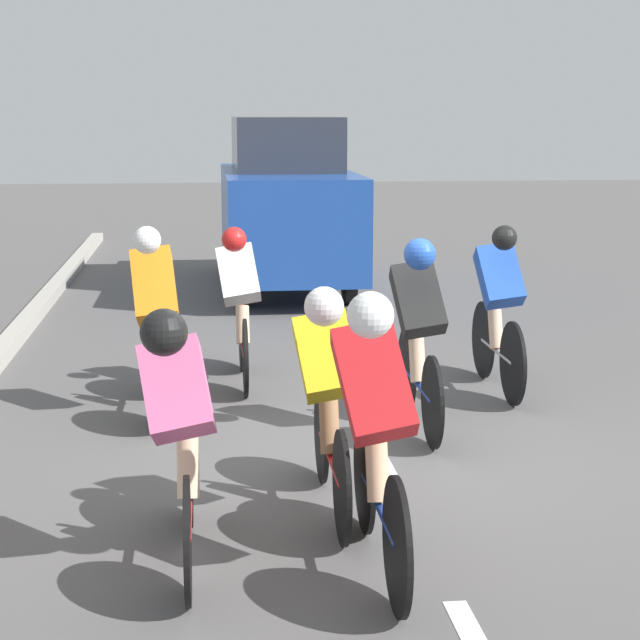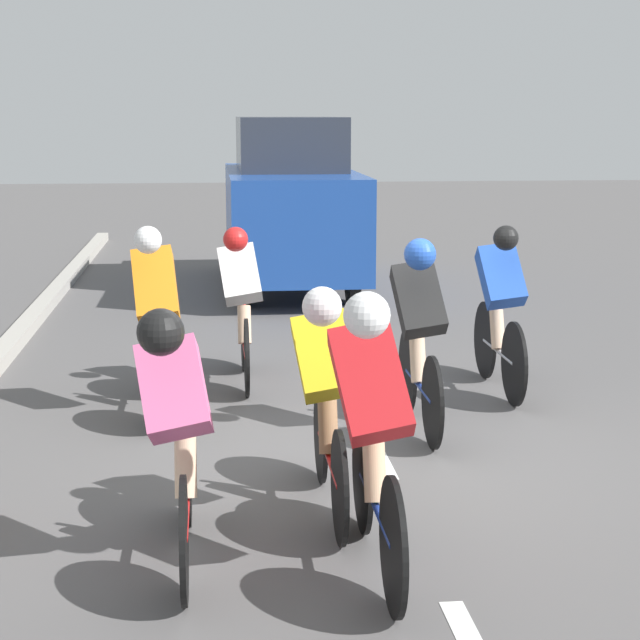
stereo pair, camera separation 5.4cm
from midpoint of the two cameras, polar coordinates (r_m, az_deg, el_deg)
The scene contains 11 objects.
ground_plane at distance 7.75m, azimuth 3.18°, elevation -6.93°, with size 60.00×60.00×0.00m, color #565454.
lane_stripe_mid at distance 7.80m, azimuth 3.12°, elevation -6.79°, with size 0.12×1.40×0.01m, color white.
lane_stripe_far at distance 10.86m, azimuth 0.51°, elevation -1.66°, with size 0.12×1.40×0.01m, color white.
cyclist_yellow at distance 6.32m, azimuth 0.59°, elevation -3.91°, with size 0.40×1.70×1.43m.
cyclist_pink at distance 5.64m, azimuth -7.36°, elevation -5.67°, with size 0.41×1.67×1.45m.
cyclist_orange at distance 8.57m, azimuth -8.47°, elevation 0.26°, with size 0.39×1.71×1.54m.
cyclist_white at distance 9.41m, azimuth -4.04°, elevation 0.96°, with size 0.40×1.62×1.44m.
cyclist_red at distance 5.48m, azimuth 3.10°, elevation -5.62°, with size 0.42×1.73×1.55m.
cyclist_blue at distance 9.24m, azimuth 9.76°, elevation 0.73°, with size 0.38×1.65×1.48m.
cyclist_black at distance 8.01m, azimuth 5.49°, elevation -0.48°, with size 0.40×1.66×1.50m.
support_car at distance 14.68m, azimuth -1.48°, elevation 6.18°, with size 1.70×4.29×2.33m.
Camera 2 is at (1.15, 7.29, 2.39)m, focal length 60.00 mm.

